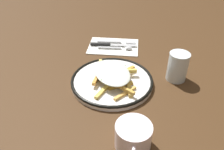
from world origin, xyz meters
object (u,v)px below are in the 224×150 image
at_px(spoon, 121,48).
at_px(coffee_mug, 133,136).
at_px(fries_heap, 112,74).
at_px(plate, 112,81).
at_px(water_glass, 178,67).
at_px(knife, 109,44).
at_px(fork, 116,42).
at_px(napkin, 113,46).

xyz_separation_m(spoon, coffee_mug, (0.50, 0.05, 0.02)).
xyz_separation_m(fries_heap, coffee_mug, (0.26, 0.07, -0.00)).
bearing_deg(plate, water_glass, 100.92).
bearing_deg(knife, fork, 132.17).
xyz_separation_m(knife, water_glass, (0.22, 0.26, 0.04)).
relative_size(plate, spoon, 1.90).
relative_size(plate, fork, 1.64).
bearing_deg(fork, napkin, -23.59).
relative_size(spoon, coffee_mug, 1.31).
bearing_deg(knife, water_glass, 49.21).
bearing_deg(coffee_mug, fries_heap, -164.65).
distance_m(fork, coffee_mug, 0.56).
bearing_deg(napkin, plate, 2.88).
bearing_deg(coffee_mug, fork, -172.47).
relative_size(napkin, water_glass, 2.13).
height_order(plate, knife, plate).
xyz_separation_m(fork, spoon, (0.06, 0.02, 0.00)).
height_order(water_glass, coffee_mug, water_glass).
bearing_deg(fries_heap, fork, -179.40).
bearing_deg(fork, fries_heap, 0.60).
height_order(plate, water_glass, water_glass).
xyz_separation_m(fries_heap, water_glass, (-0.05, 0.23, 0.01)).
bearing_deg(napkin, fries_heap, 3.23).
distance_m(fork, knife, 0.04).
distance_m(fork, water_glass, 0.34).
bearing_deg(water_glass, fries_heap, -78.46).
relative_size(plate, knife, 1.37).
bearing_deg(fries_heap, knife, -172.80).
height_order(fork, knife, knife).
xyz_separation_m(fork, knife, (0.03, -0.03, 0.00)).
xyz_separation_m(napkin, knife, (0.00, -0.02, 0.01)).
relative_size(fork, spoon, 1.16).
bearing_deg(plate, fries_heap, 39.44).
xyz_separation_m(napkin, coffee_mug, (0.53, 0.09, 0.03)).
bearing_deg(fork, coffee_mug, 7.53).
bearing_deg(napkin, fork, 156.41).
xyz_separation_m(plate, spoon, (-0.24, 0.02, 0.00)).
relative_size(plate, water_glass, 2.77).
distance_m(fries_heap, spoon, 0.25).
height_order(plate, coffee_mug, coffee_mug).
distance_m(knife, coffee_mug, 0.54).
bearing_deg(knife, fries_heap, 7.20).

